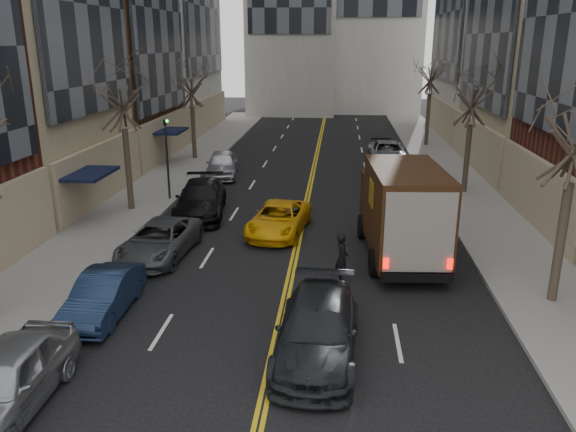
# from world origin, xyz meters

# --- Properties ---
(sidewalk_left) EXTENTS (4.00, 66.00, 0.15)m
(sidewalk_left) POSITION_xyz_m (-9.00, 27.00, 0.07)
(sidewalk_left) COLOR slate
(sidewalk_left) RESTS_ON ground
(sidewalk_right) EXTENTS (4.00, 66.00, 0.15)m
(sidewalk_right) POSITION_xyz_m (9.00, 27.00, 0.07)
(sidewalk_right) COLOR slate
(sidewalk_right) RESTS_ON ground
(tree_lf_mid) EXTENTS (3.20, 3.20, 8.91)m
(tree_lf_mid) POSITION_xyz_m (-8.80, 20.00, 6.60)
(tree_lf_mid) COLOR #382D23
(tree_lf_mid) RESTS_ON sidewalk_left
(tree_lf_far) EXTENTS (3.20, 3.20, 8.12)m
(tree_lf_far) POSITION_xyz_m (-8.80, 33.00, 6.02)
(tree_lf_far) COLOR #382D23
(tree_lf_far) RESTS_ON sidewalk_left
(tree_rt_mid) EXTENTS (3.20, 3.20, 8.32)m
(tree_rt_mid) POSITION_xyz_m (8.80, 25.00, 6.17)
(tree_rt_mid) COLOR #382D23
(tree_rt_mid) RESTS_ON sidewalk_right
(tree_rt_far) EXTENTS (3.20, 3.20, 9.11)m
(tree_rt_far) POSITION_xyz_m (8.80, 40.00, 6.74)
(tree_rt_far) COLOR #382D23
(tree_rt_far) RESTS_ON sidewalk_right
(traffic_signal) EXTENTS (0.29, 0.26, 4.70)m
(traffic_signal) POSITION_xyz_m (-7.39, 22.00, 2.82)
(traffic_signal) COLOR black
(traffic_signal) RESTS_ON sidewalk_left
(ups_truck) EXTENTS (3.22, 7.09, 3.79)m
(ups_truck) POSITION_xyz_m (4.20, 14.77, 1.91)
(ups_truck) COLOR black
(ups_truck) RESTS_ON ground
(observer_sedan) EXTENTS (2.42, 5.45, 1.56)m
(observer_sedan) POSITION_xyz_m (1.20, 7.11, 0.78)
(observer_sedan) COLOR black
(observer_sedan) RESTS_ON ground
(taxi) EXTENTS (2.86, 5.11, 1.35)m
(taxi) POSITION_xyz_m (-0.94, 17.29, 0.68)
(taxi) COLOR #E8A509
(taxi) RESTS_ON ground
(pedestrian) EXTENTS (0.53, 0.74, 1.88)m
(pedestrian) POSITION_xyz_m (1.87, 12.08, 0.94)
(pedestrian) COLOR black
(pedestrian) RESTS_ON ground
(parked_lf_a) EXTENTS (1.96, 4.71, 1.60)m
(parked_lf_a) POSITION_xyz_m (-5.93, 4.05, 0.80)
(parked_lf_a) COLOR #9EA1A6
(parked_lf_a) RESTS_ON ground
(parked_lf_b) EXTENTS (1.50, 4.14, 1.36)m
(parked_lf_b) POSITION_xyz_m (-5.62, 8.91, 0.68)
(parked_lf_b) COLOR #121F39
(parked_lf_b) RESTS_ON ground
(parked_lf_c) EXTENTS (2.65, 5.13, 1.38)m
(parked_lf_c) POSITION_xyz_m (-5.41, 14.00, 0.69)
(parked_lf_c) COLOR #43464A
(parked_lf_c) RESTS_ON ground
(parked_lf_d) EXTENTS (3.05, 5.93, 1.65)m
(parked_lf_d) POSITION_xyz_m (-5.10, 19.68, 0.82)
(parked_lf_d) COLOR black
(parked_lf_d) RESTS_ON ground
(parked_lf_e) EXTENTS (2.56, 4.98, 1.62)m
(parked_lf_e) POSITION_xyz_m (-5.72, 27.96, 0.81)
(parked_lf_e) COLOR #B5B7BD
(parked_lf_e) RESTS_ON ground
(parked_rt_a) EXTENTS (2.22, 4.91, 1.56)m
(parked_rt_a) POSITION_xyz_m (5.10, 21.22, 0.78)
(parked_rt_a) COLOR #4A4D51
(parked_rt_a) RESTS_ON ground
(parked_rt_b) EXTENTS (2.56, 5.55, 1.54)m
(parked_rt_b) POSITION_xyz_m (5.10, 32.85, 0.77)
(parked_rt_b) COLOR #A6A8AE
(parked_rt_b) RESTS_ON ground
(parked_rt_c) EXTENTS (2.31, 4.58, 1.28)m
(parked_rt_c) POSITION_xyz_m (5.10, 34.27, 0.64)
(parked_rt_c) COLOR black
(parked_rt_c) RESTS_ON ground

